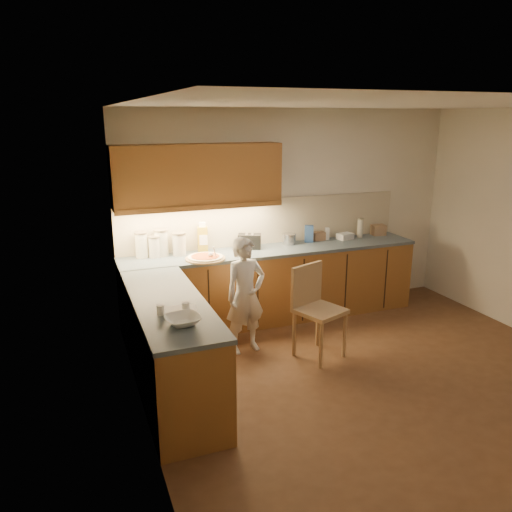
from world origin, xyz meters
name	(u,v)px	position (x,y,z in m)	size (l,w,h in m)	color
room	(385,209)	(0.00, 0.00, 1.68)	(4.54, 4.50, 2.62)	#50301B
l_counter	(244,301)	(-0.92, 1.25, 0.46)	(3.77, 2.62, 0.92)	#945D2B
backsplash	(265,221)	(-0.38, 1.99, 1.21)	(3.75, 0.02, 0.58)	beige
upper_cabinets	(198,175)	(-1.27, 1.82, 1.85)	(1.95, 0.36, 0.73)	#945D2B
pizza_on_board	(206,258)	(-1.29, 1.54, 0.94)	(0.46, 0.46, 0.18)	tan
child	(245,296)	(-1.01, 0.97, 0.64)	(0.47, 0.31, 1.28)	silver
wooden_chair	(315,304)	(-0.36, 0.62, 0.57)	(0.57, 0.57, 0.99)	tan
mixing_bowl	(183,320)	(-1.95, -0.19, 0.95)	(0.28, 0.28, 0.07)	white
canister_a	(142,245)	(-1.95, 1.88, 1.07)	(0.15, 0.15, 0.30)	white
canister_b	(154,247)	(-1.81, 1.84, 1.05)	(0.14, 0.14, 0.25)	white
canister_c	(161,243)	(-1.73, 1.87, 1.08)	(0.17, 0.17, 0.32)	silver
canister_d	(179,244)	(-1.52, 1.83, 1.06)	(0.17, 0.17, 0.27)	silver
oil_jug	(203,238)	(-1.23, 1.89, 1.09)	(0.14, 0.11, 0.36)	#AC9422
toaster	(250,241)	(-0.65, 1.82, 1.01)	(0.32, 0.26, 0.18)	black
steel_pot	(289,239)	(-0.10, 1.84, 0.99)	(0.18, 0.18, 0.14)	#ACACB1
blue_box	(309,234)	(0.19, 1.86, 1.03)	(0.11, 0.08, 0.22)	#2F508D
card_box_a	(319,236)	(0.35, 1.89, 0.98)	(0.16, 0.11, 0.11)	#A27857
white_bottle	(327,234)	(0.47, 1.88, 1.00)	(0.05, 0.05, 0.16)	white
flat_pack	(345,236)	(0.71, 1.82, 0.96)	(0.20, 0.14, 0.08)	silver
tall_jar	(360,228)	(0.95, 1.84, 1.05)	(0.08, 0.08, 0.26)	beige
card_box_b	(378,230)	(1.26, 1.87, 0.99)	(0.18, 0.14, 0.14)	#9D7754
dough_cloth	(180,311)	(-1.91, 0.08, 0.93)	(0.27, 0.21, 0.02)	white
spice_jar_a	(160,310)	(-2.08, 0.07, 0.96)	(0.06, 0.06, 0.08)	white
spice_jar_b	(186,307)	(-1.87, 0.06, 0.96)	(0.06, 0.06, 0.08)	white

